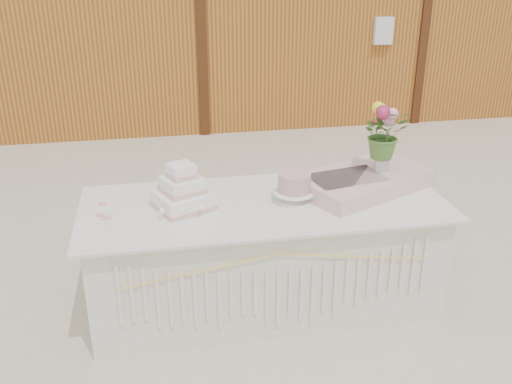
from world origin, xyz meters
The scene contains 8 objects.
ground centered at (0.00, 0.00, 0.00)m, with size 80.00×80.00×0.00m, color beige.
cake_table centered at (0.00, 0.00, 0.39)m, with size 2.40×1.00×0.77m.
wedding_cake centered at (-0.53, 0.02, 0.87)m, with size 0.43×0.43×0.30m.
pink_cake_stand centered at (0.20, -0.01, 0.88)m, with size 0.27×0.27×0.20m.
satin_runner centered at (0.72, 0.11, 0.83)m, with size 0.91×0.53×0.12m, color beige.
flower_vase centered at (0.86, 0.13, 0.96)m, with size 0.11×0.11×0.14m, color #BBBBC0.
bouquet centered at (0.86, 0.13, 1.20)m, with size 0.31×0.27×0.35m, color #436D2B.
loose_flowers centered at (-1.04, 0.08, 0.78)m, with size 0.12×0.29×0.02m, color pink, non-canonical shape.
Camera 1 is at (-0.68, -3.35, 2.32)m, focal length 40.00 mm.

